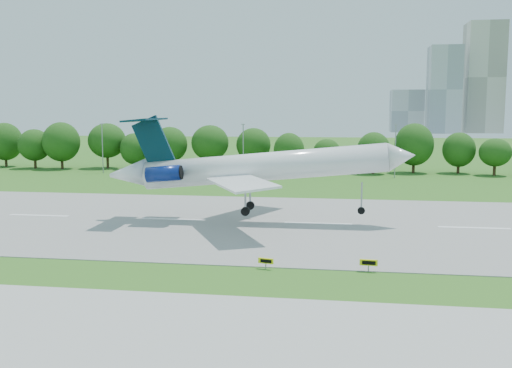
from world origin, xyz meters
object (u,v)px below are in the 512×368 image
service_vehicle_a (189,172)px  airliner (249,167)px  service_vehicle_b (226,176)px  taxi_sign_left (266,261)px

service_vehicle_a → airliner: bearing=-141.8°
service_vehicle_b → taxi_sign_left: bearing=-140.2°
airliner → service_vehicle_b: bearing=103.5°
taxi_sign_left → service_vehicle_b: service_vehicle_b is taller
airliner → service_vehicle_a: (-24.16, 57.63, -7.04)m
taxi_sign_left → service_vehicle_a: size_ratio=0.47×
airliner → taxi_sign_left: size_ratio=27.68×
service_vehicle_b → service_vehicle_a: bearing=79.3°
airliner → service_vehicle_b: 52.01m
service_vehicle_a → service_vehicle_b: service_vehicle_b is taller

